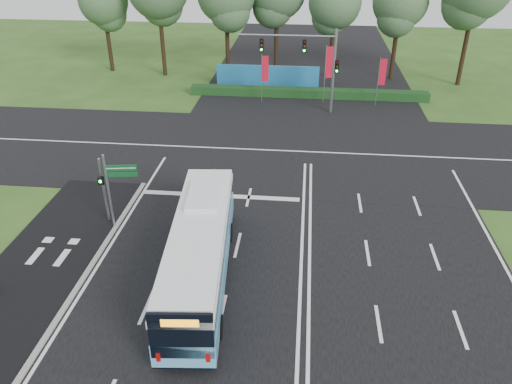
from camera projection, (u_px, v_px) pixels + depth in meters
The scene contains 14 objects.
ground at pixel (302, 249), 25.38m from camera, with size 120.00×120.00×0.00m, color #2B4F1A.
road_main at pixel (302, 249), 25.37m from camera, with size 20.00×120.00×0.04m, color black.
road_cross at pixel (306, 152), 35.80m from camera, with size 120.00×14.00×0.05m, color black.
bike_path at pixel (39, 270), 23.88m from camera, with size 5.00×18.00×0.06m, color black.
kerb_strip at pixel (87, 272), 23.65m from camera, with size 0.25×18.00×0.12m, color gray.
city_bus at pixel (200, 251), 22.51m from camera, with size 3.35×11.51×3.26m.
pedestrian_signal at pixel (103, 188), 26.75m from camera, with size 0.33×0.43×3.80m.
street_sign at pixel (114, 183), 25.93m from camera, with size 1.67×0.35×4.33m.
banner_flag_left at pixel (264, 71), 44.16m from camera, with size 0.63×0.15×4.27m.
banner_flag_mid at pixel (328, 66), 43.65m from camera, with size 0.74×0.26×5.15m.
banner_flag_right at pixel (381, 75), 43.15m from camera, with size 0.64×0.07×4.30m.
traffic_light_gantry at pixel (313, 58), 40.93m from camera, with size 8.41×0.28×7.00m.
hedge at pixel (308, 93), 46.49m from camera, with size 22.00×1.20×0.80m, color #143714.
blue_hoarding at pixel (268, 77), 48.69m from camera, with size 10.00×0.30×2.20m, color #1D6AA1.
Camera 1 is at (-0.19, -20.90, 14.88)m, focal length 35.00 mm.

